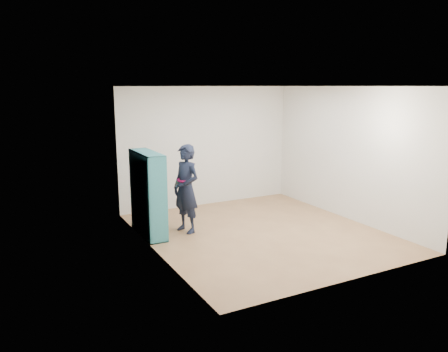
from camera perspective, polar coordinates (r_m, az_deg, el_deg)
floor at (r=8.01m, az=4.89°, el=-7.35°), size 4.50×4.50×0.00m
ceiling at (r=7.58m, az=5.23°, el=11.59°), size 4.50×4.50×0.00m
wall_left at (r=6.83m, az=-9.22°, el=0.52°), size 0.02×4.50×2.60m
wall_right at (r=8.92m, az=15.96°, el=2.80°), size 0.02×4.50×2.60m
wall_back at (r=9.63m, az=-2.20°, el=3.87°), size 4.00×0.02×2.60m
wall_front at (r=5.96m, az=16.81°, el=-1.46°), size 4.00×0.02×2.60m
bookshelf at (r=7.79m, az=-10.05°, el=-2.53°), size 0.33×1.12×1.49m
person at (r=7.85m, az=-4.96°, el=-1.66°), size 0.55×0.68×1.60m
smartphone at (r=7.78m, az=-6.21°, el=-1.01°), size 0.06×0.10×0.14m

